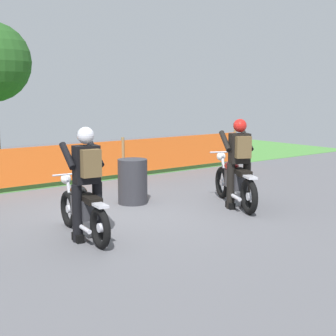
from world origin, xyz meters
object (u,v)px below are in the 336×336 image
Objects in this scene: motorcycle_lead at (234,181)px; oil_drum at (133,181)px; rider_trailing at (87,177)px; motorcycle_trailing at (83,209)px; rider_lead at (239,158)px.

motorcycle_lead is 2.21× the size of oil_drum.
motorcycle_lead is 1.99m from oil_drum.
rider_trailing is at bearing -139.03° from oil_drum.
motorcycle_lead reaches higher than motorcycle_trailing.
motorcycle_lead is at bearing -42.95° from oil_drum.
motorcycle_lead is 3.39m from rider_trailing.
rider_trailing is (-0.02, -0.21, 0.51)m from motorcycle_trailing.
rider_lead is 2.14m from oil_drum.
rider_lead is at bearing -85.23° from motorcycle_trailing.
rider_trailing reaches higher than oil_drum.
oil_drum is at bearing 71.42° from motorcycle_lead.
rider_trailing is (-3.34, -0.28, 0.47)m from motorcycle_lead.
motorcycle_lead is at bearing -81.59° from motorcycle_trailing.
motorcycle_lead is 1.15× the size of rider_lead.
motorcycle_trailing is 1.13× the size of rider_lead.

